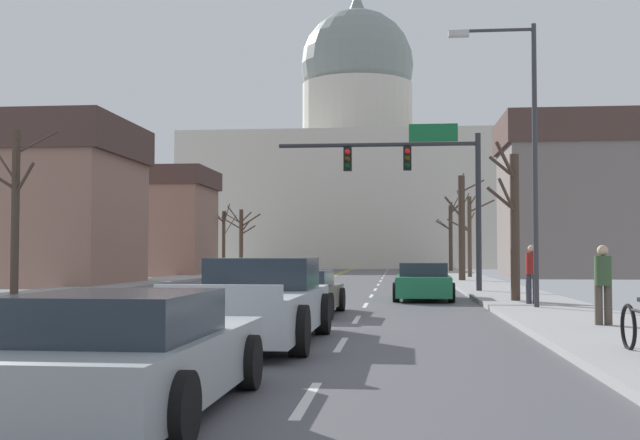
{
  "coord_description": "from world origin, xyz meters",
  "views": [
    {
      "loc": [
        4.5,
        -17.17,
        1.6
      ],
      "look_at": [
        -0.48,
        33.29,
        3.7
      ],
      "focal_mm": 44.51,
      "sensor_mm": 36.0,
      "label": 1
    }
  ],
  "objects_px": {
    "sedan_near_00": "(423,283)",
    "sedan_oncoming_00": "(264,274)",
    "bicycle_parked": "(639,330)",
    "signal_gantry": "(420,172)",
    "sedan_near_03": "(128,355)",
    "sedan_oncoming_01": "(296,269)",
    "street_lamp_right": "(523,138)",
    "pedestrian_01": "(532,271)",
    "pickup_truck_near_02": "(257,304)",
    "sedan_near_01": "(299,293)",
    "pedestrian_00": "(603,281)"
  },
  "relations": [
    {
      "from": "sedan_oncoming_00",
      "to": "pedestrian_01",
      "type": "distance_m",
      "value": 16.93
    },
    {
      "from": "sedan_near_01",
      "to": "pickup_truck_near_02",
      "type": "bearing_deg",
      "value": -89.57
    },
    {
      "from": "sedan_oncoming_00",
      "to": "bicycle_parked",
      "type": "relative_size",
      "value": 2.54
    },
    {
      "from": "sedan_near_00",
      "to": "pickup_truck_near_02",
      "type": "distance_m",
      "value": 13.58
    },
    {
      "from": "sedan_near_01",
      "to": "sedan_oncoming_01",
      "type": "bearing_deg",
      "value": 97.51
    },
    {
      "from": "signal_gantry",
      "to": "street_lamp_right",
      "type": "xyz_separation_m",
      "value": [
        2.53,
        -9.22,
        -0.03
      ]
    },
    {
      "from": "street_lamp_right",
      "to": "bicycle_parked",
      "type": "relative_size",
      "value": 4.35
    },
    {
      "from": "signal_gantry",
      "to": "pickup_truck_near_02",
      "type": "relative_size",
      "value": 1.39
    },
    {
      "from": "sedan_oncoming_00",
      "to": "sedan_near_03",
      "type": "bearing_deg",
      "value": -82.94
    },
    {
      "from": "signal_gantry",
      "to": "bicycle_parked",
      "type": "height_order",
      "value": "signal_gantry"
    },
    {
      "from": "sedan_near_00",
      "to": "pedestrian_01",
      "type": "distance_m",
      "value": 4.96
    },
    {
      "from": "signal_gantry",
      "to": "sedan_near_00",
      "type": "distance_m",
      "value": 5.69
    },
    {
      "from": "sedan_oncoming_00",
      "to": "pedestrian_01",
      "type": "relative_size",
      "value": 2.67
    },
    {
      "from": "pedestrian_00",
      "to": "signal_gantry",
      "type": "bearing_deg",
      "value": 102.8
    },
    {
      "from": "sedan_near_00",
      "to": "sedan_oncoming_01",
      "type": "relative_size",
      "value": 1.0
    },
    {
      "from": "sedan_near_01",
      "to": "bicycle_parked",
      "type": "xyz_separation_m",
      "value": [
        6.04,
        -8.44,
        -0.06
      ]
    },
    {
      "from": "signal_gantry",
      "to": "sedan_near_00",
      "type": "bearing_deg",
      "value": -90.05
    },
    {
      "from": "signal_gantry",
      "to": "bicycle_parked",
      "type": "distance_m",
      "value": 19.76
    },
    {
      "from": "sedan_oncoming_01",
      "to": "sedan_near_03",
      "type": "bearing_deg",
      "value": -84.89
    },
    {
      "from": "sedan_oncoming_01",
      "to": "bicycle_parked",
      "type": "xyz_separation_m",
      "value": [
        9.96,
        -38.18,
        -0.11
      ]
    },
    {
      "from": "sedan_near_00",
      "to": "sedan_oncoming_00",
      "type": "distance_m",
      "value": 11.98
    },
    {
      "from": "signal_gantry",
      "to": "sedan_near_03",
      "type": "bearing_deg",
      "value": -98.65
    },
    {
      "from": "sedan_oncoming_00",
      "to": "pedestrian_01",
      "type": "bearing_deg",
      "value": -53.31
    },
    {
      "from": "sedan_oncoming_01",
      "to": "pedestrian_01",
      "type": "bearing_deg",
      "value": -69.03
    },
    {
      "from": "sedan_near_00",
      "to": "sedan_oncoming_01",
      "type": "height_order",
      "value": "sedan_oncoming_01"
    },
    {
      "from": "sedan_oncoming_01",
      "to": "pedestrian_00",
      "type": "relative_size",
      "value": 2.72
    },
    {
      "from": "street_lamp_right",
      "to": "sedan_near_01",
      "type": "bearing_deg",
      "value": -166.36
    },
    {
      "from": "sedan_near_01",
      "to": "sedan_oncoming_01",
      "type": "xyz_separation_m",
      "value": [
        -3.92,
        29.74,
        0.04
      ]
    },
    {
      "from": "signal_gantry",
      "to": "pickup_truck_near_02",
      "type": "xyz_separation_m",
      "value": [
        -3.37,
        -17.02,
        -4.07
      ]
    },
    {
      "from": "sedan_near_03",
      "to": "pedestrian_01",
      "type": "height_order",
      "value": "pedestrian_01"
    },
    {
      "from": "pickup_truck_near_02",
      "to": "sedan_oncoming_00",
      "type": "xyz_separation_m",
      "value": [
        -3.77,
        22.77,
        -0.09
      ]
    },
    {
      "from": "bicycle_parked",
      "to": "pedestrian_01",
      "type": "bearing_deg",
      "value": 88.27
    },
    {
      "from": "sedan_near_03",
      "to": "pedestrian_01",
      "type": "distance_m",
      "value": 16.82
    },
    {
      "from": "sedan_oncoming_01",
      "to": "pickup_truck_near_02",
      "type": "bearing_deg",
      "value": -83.73
    },
    {
      "from": "sedan_oncoming_00",
      "to": "bicycle_parked",
      "type": "xyz_separation_m",
      "value": [
        9.77,
        -24.86,
        -0.11
      ]
    },
    {
      "from": "pickup_truck_near_02",
      "to": "sedan_oncoming_01",
      "type": "height_order",
      "value": "pickup_truck_near_02"
    },
    {
      "from": "signal_gantry",
      "to": "sedan_near_01",
      "type": "distance_m",
      "value": 11.97
    },
    {
      "from": "sedan_near_01",
      "to": "sedan_near_03",
      "type": "relative_size",
      "value": 0.97
    },
    {
      "from": "signal_gantry",
      "to": "street_lamp_right",
      "type": "relative_size",
      "value": 1.03
    },
    {
      "from": "bicycle_parked",
      "to": "sedan_oncoming_01",
      "type": "bearing_deg",
      "value": 104.63
    },
    {
      "from": "pickup_truck_near_02",
      "to": "sedan_near_00",
      "type": "bearing_deg",
      "value": 75.63
    },
    {
      "from": "sedan_oncoming_00",
      "to": "sedan_oncoming_01",
      "type": "relative_size",
      "value": 1.02
    },
    {
      "from": "sedan_oncoming_01",
      "to": "pedestrian_01",
      "type": "xyz_separation_m",
      "value": [
        10.31,
        -26.89,
        0.49
      ]
    },
    {
      "from": "sedan_oncoming_01",
      "to": "pedestrian_00",
      "type": "height_order",
      "value": "pedestrian_00"
    },
    {
      "from": "signal_gantry",
      "to": "bicycle_parked",
      "type": "bearing_deg",
      "value": -82.19
    },
    {
      "from": "signal_gantry",
      "to": "sedan_oncoming_01",
      "type": "distance_m",
      "value": 20.85
    },
    {
      "from": "signal_gantry",
      "to": "sedan_near_03",
      "type": "xyz_separation_m",
      "value": [
        -3.55,
        -23.32,
        -4.18
      ]
    },
    {
      "from": "sedan_near_00",
      "to": "pedestrian_00",
      "type": "bearing_deg",
      "value": -72.75
    },
    {
      "from": "pedestrian_00",
      "to": "bicycle_parked",
      "type": "relative_size",
      "value": 0.91
    },
    {
      "from": "bicycle_parked",
      "to": "sedan_near_01",
      "type": "bearing_deg",
      "value": 125.59
    }
  ]
}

